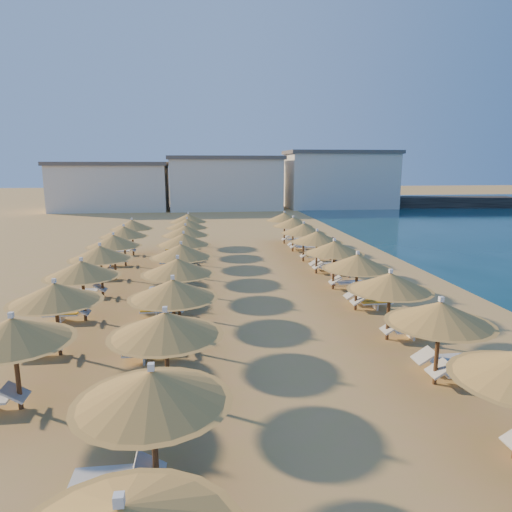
{
  "coord_description": "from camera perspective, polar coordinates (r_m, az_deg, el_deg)",
  "views": [
    {
      "loc": [
        -3.02,
        -19.97,
        6.15
      ],
      "look_at": [
        -0.11,
        4.0,
        1.3
      ],
      "focal_mm": 32.0,
      "sensor_mm": 36.0,
      "label": 1
    }
  ],
  "objects": [
    {
      "name": "hotel_blocks",
      "position": [
        64.7,
        -2.5,
        9.18
      ],
      "size": [
        47.65,
        8.91,
        8.1
      ],
      "color": "silver",
      "rests_on": "ground"
    },
    {
      "name": "ground",
      "position": [
        21.11,
        1.62,
        -5.58
      ],
      "size": [
        220.0,
        220.0,
        0.0
      ],
      "primitive_type": "plane",
      "color": "tan",
      "rests_on": "ground"
    },
    {
      "name": "beachgoer_b",
      "position": [
        25.75,
        11.25,
        -0.77
      ],
      "size": [
        0.96,
        1.02,
        1.67
      ],
      "primitive_type": "imported",
      "rotation": [
        0.0,
        0.0,
        -1.04
      ],
      "color": "tan",
      "rests_on": "ground"
    },
    {
      "name": "parasol_row_inland",
      "position": [
        22.43,
        -18.89,
        0.3
      ],
      "size": [
        3.0,
        23.4,
        2.59
      ],
      "color": "brown",
      "rests_on": "ground"
    },
    {
      "name": "beachgoer_c",
      "position": [
        30.3,
        9.54,
        0.96
      ],
      "size": [
        0.88,
        0.91,
        1.52
      ],
      "primitive_type": "imported",
      "rotation": [
        0.0,
        0.0,
        -0.83
      ],
      "color": "tan",
      "rests_on": "ground"
    },
    {
      "name": "jetty",
      "position": [
        71.09,
        18.84,
        6.4
      ],
      "size": [
        30.25,
        6.88,
        1.5
      ],
      "primitive_type": "cube",
      "rotation": [
        0.0,
        0.0,
        -0.1
      ],
      "color": "black",
      "rests_on": "ground"
    },
    {
      "name": "beachgoer_a",
      "position": [
        23.86,
        9.69,
        -1.44
      ],
      "size": [
        0.46,
        0.69,
        1.86
      ],
      "primitive_type": "imported",
      "rotation": [
        0.0,
        0.0,
        -1.55
      ],
      "color": "tan",
      "rests_on": "ground"
    },
    {
      "name": "parasol_row_west",
      "position": [
        20.28,
        -9.52,
        -0.36
      ],
      "size": [
        3.0,
        33.6,
        2.59
      ],
      "color": "brown",
      "rests_on": "ground"
    },
    {
      "name": "loungers",
      "position": [
        20.9,
        -3.5,
        -4.8
      ],
      "size": [
        14.37,
        31.22,
        0.66
      ],
      "color": "white",
      "rests_on": "ground"
    },
    {
      "name": "parasol_row_east",
      "position": [
        21.28,
        11.05,
        0.14
      ],
      "size": [
        3.0,
        33.6,
        2.59
      ],
      "color": "brown",
      "rests_on": "ground"
    }
  ]
}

